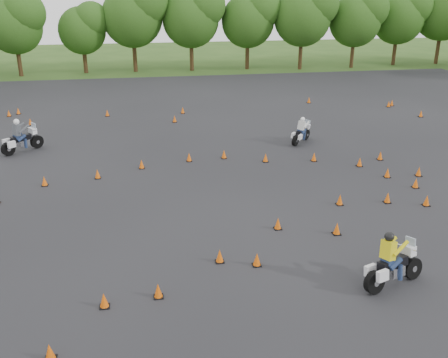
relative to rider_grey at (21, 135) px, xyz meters
The scene contains 7 objects.
ground 16.71m from the rider_grey, 52.73° to the right, with size 140.00×140.00×0.00m, color #2D5119.
asphalt_pad 12.49m from the rider_grey, 35.76° to the right, with size 62.00×62.00×0.00m, color black.
treeline 26.14m from the rider_grey, 59.62° to the left, with size 86.47×32.47×10.88m.
traffic_cones 12.64m from the rider_grey, 37.60° to the right, with size 36.60×32.53×0.45m.
rider_grey is the anchor object (origin of this frame).
rider_yellow 21.81m from the rider_grey, 48.86° to the right, with size 2.41×0.74×1.86m, color gold, non-canonical shape.
rider_white 16.28m from the rider_grey, ahead, with size 2.14×0.66×1.65m, color silver, non-canonical shape.
Camera 1 is at (-3.42, -15.59, 8.98)m, focal length 40.00 mm.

